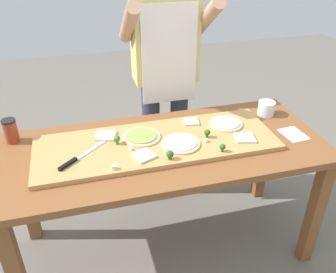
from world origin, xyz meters
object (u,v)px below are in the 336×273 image
(chefs_knife, at_px, (77,159))
(flour_cup, at_px, (266,109))
(pizza_whole_cheese_artichoke, at_px, (226,123))
(cook_center, at_px, (165,65))
(pizza_slice_far_left, at_px, (144,156))
(pizza_whole_white_garlic, at_px, (180,143))
(cheese_crumble_a, at_px, (206,141))
(pizza_slice_far_right, at_px, (106,136))
(sauce_jar, at_px, (11,131))
(pizza_slice_near_left, at_px, (245,138))
(broccoli_floret_center_right, at_px, (207,133))
(broccoli_floret_back_mid, at_px, (117,139))
(recipe_note, at_px, (293,134))
(prep_table, at_px, (165,162))
(cheese_crumble_b, at_px, (114,167))
(cheese_crumble_c, at_px, (131,149))
(pizza_slice_near_right, at_px, (191,122))
(broccoli_floret_front_right, at_px, (170,154))
(pizza_whole_pesto_green, at_px, (141,136))
(broccoli_floret_back_right, at_px, (222,147))

(chefs_knife, relative_size, flour_cup, 2.42)
(pizza_whole_cheese_artichoke, bearing_deg, cook_center, 116.27)
(pizza_slice_far_left, bearing_deg, pizza_whole_white_garlic, 16.17)
(pizza_slice_far_left, xyz_separation_m, cheese_crumble_a, (0.35, 0.05, 0.00))
(pizza_slice_far_right, relative_size, sauce_jar, 0.77)
(pizza_whole_cheese_artichoke, bearing_deg, pizza_slice_near_left, -77.69)
(broccoli_floret_center_right, bearing_deg, pizza_slice_near_left, -19.21)
(pizza_slice_far_left, xyz_separation_m, flour_cup, (0.83, 0.29, 0.01))
(chefs_knife, relative_size, pizza_slice_far_right, 2.43)
(broccoli_floret_back_mid, bearing_deg, pizza_slice_far_left, -53.83)
(chefs_knife, bearing_deg, pizza_whole_cheese_artichoke, 9.12)
(pizza_slice_far_right, bearing_deg, recipe_note, -11.52)
(pizza_slice_far_left, distance_m, cook_center, 0.76)
(prep_table, xyz_separation_m, cook_center, (0.15, 0.56, 0.34))
(pizza_whole_white_garlic, relative_size, pizza_slice_near_left, 2.01)
(cheese_crumble_b, relative_size, cook_center, 0.01)
(pizza_whole_white_garlic, relative_size, pizza_whole_cheese_artichoke, 1.09)
(pizza_slice_far_right, xyz_separation_m, cheese_crumble_c, (0.11, -0.17, 0.00))
(broccoli_floret_back_mid, bearing_deg, pizza_whole_cheese_artichoke, 4.02)
(cook_center, bearing_deg, cheese_crumble_c, -119.65)
(pizza_slice_near_right, xyz_separation_m, cheese_crumble_b, (-0.49, -0.33, 0.00))
(pizza_whole_cheese_artichoke, bearing_deg, broccoli_floret_front_right, -148.10)
(pizza_whole_pesto_green, height_order, broccoli_floret_front_right, broccoli_floret_front_right)
(pizza_slice_far_right, xyz_separation_m, cook_center, (0.45, 0.43, 0.21))
(prep_table, bearing_deg, broccoli_floret_center_right, -4.05)
(broccoli_floret_center_right, distance_m, cheese_crumble_b, 0.54)
(cheese_crumble_c, height_order, recipe_note, cheese_crumble_c)
(broccoli_floret_center_right, distance_m, broccoli_floret_back_right, 0.15)
(broccoli_floret_center_right, bearing_deg, pizza_whole_pesto_green, 165.27)
(broccoli_floret_center_right, bearing_deg, pizza_whole_cheese_artichoke, 34.18)
(cheese_crumble_c, bearing_deg, prep_table, 9.66)
(pizza_slice_near_right, distance_m, cheese_crumble_a, 0.22)
(cheese_crumble_a, bearing_deg, flour_cup, 26.95)
(prep_table, xyz_separation_m, pizza_whole_white_garlic, (0.07, -0.05, 0.14))
(pizza_slice_far_left, height_order, cheese_crumble_b, cheese_crumble_b)
(chefs_knife, xyz_separation_m, broccoli_floret_center_right, (0.69, 0.03, 0.02))
(broccoli_floret_back_mid, bearing_deg, pizza_whole_pesto_green, 12.49)
(prep_table, relative_size, cheese_crumble_c, 124.56)
(pizza_whole_cheese_artichoke, height_order, pizza_slice_near_right, pizza_whole_cheese_artichoke)
(pizza_whole_cheese_artichoke, relative_size, broccoli_floret_back_right, 4.24)
(broccoli_floret_back_mid, distance_m, flour_cup, 0.95)
(pizza_slice_near_left, distance_m, sauce_jar, 1.25)
(pizza_whole_white_garlic, relative_size, broccoli_floret_center_right, 4.30)
(cheese_crumble_b, bearing_deg, pizza_whole_cheese_artichoke, 21.08)
(broccoli_floret_center_right, xyz_separation_m, cheese_crumble_c, (-0.42, -0.02, -0.02))
(prep_table, bearing_deg, sauce_jar, 161.85)
(broccoli_floret_back_right, bearing_deg, broccoli_floret_back_mid, 157.35)
(pizza_slice_near_left, relative_size, cheese_crumble_b, 5.03)
(prep_table, bearing_deg, flour_cup, 14.92)
(pizza_whole_white_garlic, relative_size, sauce_jar, 1.54)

